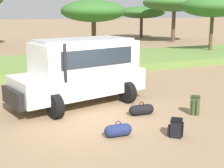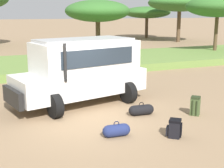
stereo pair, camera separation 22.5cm
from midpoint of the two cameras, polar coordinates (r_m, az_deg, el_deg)
ground_plane at (r=9.91m, az=-3.71°, el=-7.00°), size 320.00×320.00×0.00m
grass_bank at (r=19.65m, az=-13.91°, el=3.33°), size 120.00×7.00×0.44m
safari_vehicle at (r=11.69m, az=-4.83°, el=2.65°), size 5.48×3.39×2.44m
backpack_beside_front_wheel at (r=10.87m, az=15.56°, el=-3.89°), size 0.43×0.42×0.65m
backpack_cluster_center at (r=8.89m, az=12.06°, el=-7.95°), size 0.48×0.48×0.51m
duffel_bag_low_black_case at (r=10.57m, az=5.98°, el=-4.75°), size 0.89×0.40×0.45m
duffel_bag_soft_canvas at (r=8.76m, az=1.56°, el=-8.48°), size 0.81×0.38×0.45m
acacia_tree_centre_back at (r=25.92m, az=-2.37°, el=13.16°), size 5.35×4.60×4.38m
acacia_tree_right_mid at (r=26.09m, az=19.03°, el=13.25°), size 5.12×4.53×4.66m
acacia_tree_far_right at (r=43.15m, az=6.56°, el=12.86°), size 6.18×6.51×4.18m
acacia_tree_distant_right at (r=37.69m, az=12.46°, el=14.27°), size 7.50×6.52×5.44m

